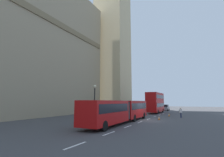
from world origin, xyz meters
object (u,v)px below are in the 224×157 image
object	(u,v)px
double_decker_bus	(155,102)
traffic_cone_west	(159,118)
sedan_lead	(166,108)
articulated_bus	(121,109)
traffic_cone_middle	(169,115)
pedestrian_near_cones	(181,112)
street_lamp	(95,100)

from	to	relation	value
double_decker_bus	traffic_cone_west	xyz separation A→B (m)	(-15.47, -3.80, -2.43)
sedan_lead	traffic_cone_west	world-z (taller)	sedan_lead
articulated_bus	traffic_cone_west	bearing A→B (deg)	-33.10
traffic_cone_middle	pedestrian_near_cones	bearing A→B (deg)	-132.54
traffic_cone_middle	pedestrian_near_cones	xyz separation A→B (m)	(-2.08, -2.27, 0.63)
double_decker_bus	pedestrian_near_cones	bearing A→B (deg)	-147.45
articulated_bus	pedestrian_near_cones	size ratio (longest dim) A/B	9.61
articulated_bus	double_decker_bus	size ratio (longest dim) A/B	1.64
sedan_lead	street_lamp	xyz separation A→B (m)	(-33.90, 4.78, 2.14)
street_lamp	double_decker_bus	bearing A→B (deg)	-12.24
sedan_lead	pedestrian_near_cones	size ratio (longest dim) A/B	2.60
double_decker_bus	street_lamp	size ratio (longest dim) A/B	1.88
articulated_bus	street_lamp	size ratio (longest dim) A/B	3.08
traffic_cone_west	pedestrian_near_cones	xyz separation A→B (m)	(5.28, -2.71, 0.63)
traffic_cone_west	pedestrian_near_cones	world-z (taller)	pedestrian_near_cones
articulated_bus	sedan_lead	bearing A→B (deg)	-0.45
double_decker_bus	sedan_lead	bearing A→B (deg)	-1.19
double_decker_bus	traffic_cone_west	world-z (taller)	double_decker_bus
articulated_bus	sedan_lead	world-z (taller)	articulated_bus
traffic_cone_middle	street_lamp	distance (m)	15.63
double_decker_bus	sedan_lead	distance (m)	13.26
traffic_cone_west	street_lamp	world-z (taller)	street_lamp
double_decker_bus	traffic_cone_middle	size ratio (longest dim) A/B	17.05
double_decker_bus	traffic_cone_middle	world-z (taller)	double_decker_bus
sedan_lead	pedestrian_near_cones	distance (m)	24.15
articulated_bus	street_lamp	bearing A→B (deg)	83.29
articulated_bus	sedan_lead	distance (m)	34.45
articulated_bus	traffic_cone_middle	xyz separation A→B (m)	(13.18, -4.24, -1.46)
traffic_cone_west	double_decker_bus	bearing A→B (deg)	13.80
double_decker_bus	street_lamp	xyz separation A→B (m)	(-20.77, 4.50, 0.35)
articulated_bus	traffic_cone_middle	distance (m)	13.92
sedan_lead	traffic_cone_middle	distance (m)	21.63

